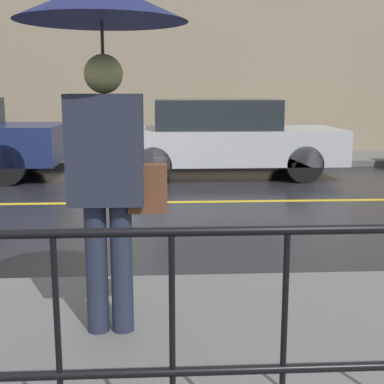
# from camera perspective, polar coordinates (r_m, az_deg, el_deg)

# --- Properties ---
(ground_plane) EXTENTS (80.00, 80.00, 0.00)m
(ground_plane) POSITION_cam_1_polar(r_m,az_deg,el_deg) (8.00, -10.60, -1.18)
(ground_plane) COLOR black
(sidewalk_far) EXTENTS (28.00, 1.97, 0.13)m
(sidewalk_far) POSITION_cam_1_polar(r_m,az_deg,el_deg) (12.41, -7.99, 3.45)
(sidewalk_far) COLOR #60605E
(sidewalk_far) RESTS_ON ground_plane
(lane_marking) EXTENTS (25.20, 0.12, 0.01)m
(lane_marking) POSITION_cam_1_polar(r_m,az_deg,el_deg) (8.00, -10.60, -1.15)
(lane_marking) COLOR gold
(lane_marking) RESTS_ON ground_plane
(building_storefront) EXTENTS (28.00, 0.30, 4.72)m
(building_storefront) POSITION_cam_1_polar(r_m,az_deg,el_deg) (13.46, -7.85, 13.83)
(building_storefront) COLOR gray
(building_storefront) RESTS_ON ground_plane
(pedestrian) EXTENTS (1.00, 1.00, 2.13)m
(pedestrian) POSITION_cam_1_polar(r_m,az_deg,el_deg) (3.25, -9.35, 12.95)
(pedestrian) COLOR #23283D
(pedestrian) RESTS_ON sidewalk_near
(car_silver) EXTENTS (4.36, 1.74, 1.46)m
(car_silver) POSITION_cam_1_polar(r_m,az_deg,el_deg) (10.22, 3.23, 5.83)
(car_silver) COLOR #B2B5BA
(car_silver) RESTS_ON ground_plane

